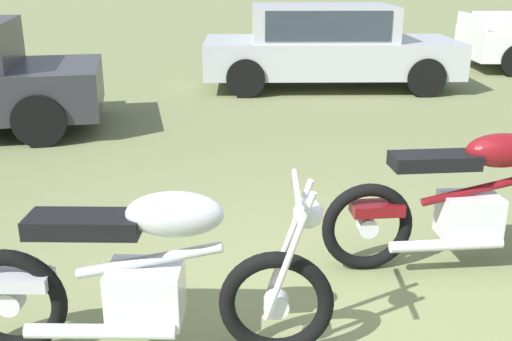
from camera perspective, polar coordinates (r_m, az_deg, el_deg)
ground_plane at (r=3.94m, az=8.29°, el=-13.12°), size 120.00×120.00×0.00m
motorcycle_silver at (r=3.34m, az=-10.49°, el=-9.86°), size 2.00×1.03×1.02m
motorcycle_maroon at (r=4.51m, az=19.88°, el=-2.81°), size 2.05×0.83×1.02m
car_silver at (r=10.80m, az=6.74°, el=12.05°), size 4.72×3.08×1.43m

